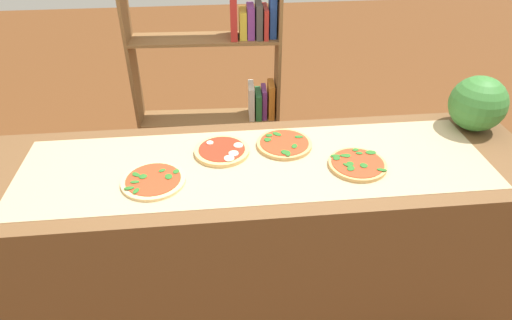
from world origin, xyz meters
TOP-DOWN VIEW (x-y plane):
  - ground_plane at (0.00, 0.00)m, footprint 12.00×12.00m
  - counter at (0.00, 0.00)m, footprint 2.61×0.75m
  - parchment_paper at (0.00, 0.00)m, footprint 2.11×0.59m
  - pizza_spinach_0 at (-0.45, -0.09)m, footprint 0.27×0.27m
  - pizza_mozzarella_1 at (-0.15, 0.10)m, footprint 0.26×0.26m
  - pizza_spinach_2 at (0.15, 0.13)m, footprint 0.26×0.26m
  - pizza_spinach_3 at (0.45, -0.07)m, footprint 0.26×0.26m
  - watermelon at (1.13, 0.21)m, footprint 0.28×0.28m
  - bookshelf at (-0.08, 1.06)m, footprint 0.95×0.27m

SIDE VIEW (x-z plane):
  - ground_plane at x=0.00m, z-range 0.00..0.00m
  - counter at x=0.00m, z-range 0.00..0.90m
  - bookshelf at x=-0.08m, z-range -0.05..1.64m
  - parchment_paper at x=0.00m, z-range 0.90..0.91m
  - pizza_spinach_0 at x=-0.45m, z-range 0.90..0.93m
  - pizza_spinach_3 at x=0.45m, z-range 0.90..0.93m
  - pizza_spinach_2 at x=0.15m, z-range 0.90..0.93m
  - pizza_mozzarella_1 at x=-0.15m, z-range 0.90..0.93m
  - watermelon at x=1.13m, z-range 0.90..1.18m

